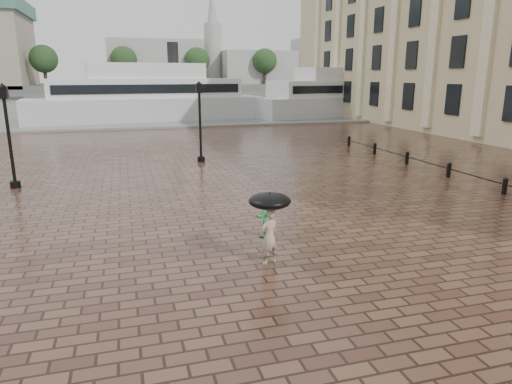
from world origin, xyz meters
TOP-DOWN VIEW (x-y plane):
  - ground at (0.00, 0.00)m, footprint 300.00×300.00m
  - harbour_water at (0.00, 92.00)m, footprint 240.00×240.00m
  - quay_edge at (0.00, 32.00)m, footprint 80.00×0.60m
  - far_shore at (0.00, 160.00)m, footprint 300.00×60.00m
  - distant_skyline at (48.14, 150.00)m, footprint 102.50×22.00m
  - far_trees at (0.00, 138.00)m, footprint 188.00×8.00m
  - bollard_row at (14.00, 6.50)m, footprint 0.22×21.22m
  - street_lamps at (-5.00, 15.33)m, footprint 15.44×12.44m
  - adult_pedestrian at (2.31, -1.20)m, footprint 0.65×0.55m
  - child_pedestrian at (2.82, 0.83)m, footprint 0.69×0.57m
  - ferry_near at (1.52, 40.81)m, footprint 26.15×9.23m
  - ferry_far at (25.35, 41.32)m, footprint 24.74×11.40m
  - umbrella at (2.31, -1.20)m, footprint 1.10×1.10m

SIDE VIEW (x-z plane):
  - ground at x=0.00m, z-range 0.00..0.00m
  - harbour_water at x=0.00m, z-range 0.00..0.00m
  - quay_edge at x=0.00m, z-range -0.15..0.15m
  - bollard_row at x=14.00m, z-range 0.03..0.76m
  - child_pedestrian at x=2.82m, z-range 0.00..1.30m
  - adult_pedestrian at x=2.31m, z-range 0.00..1.53m
  - far_shore at x=0.00m, z-range 0.00..2.00m
  - umbrella at x=2.31m, z-range 1.18..2.27m
  - street_lamps at x=-5.00m, z-range 0.13..4.53m
  - ferry_far at x=25.35m, z-range -1.57..6.32m
  - ferry_near at x=1.52m, z-range -1.67..6.72m
  - far_trees at x=0.00m, z-range 2.67..16.17m
  - distant_skyline at x=48.14m, z-range -7.05..25.95m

